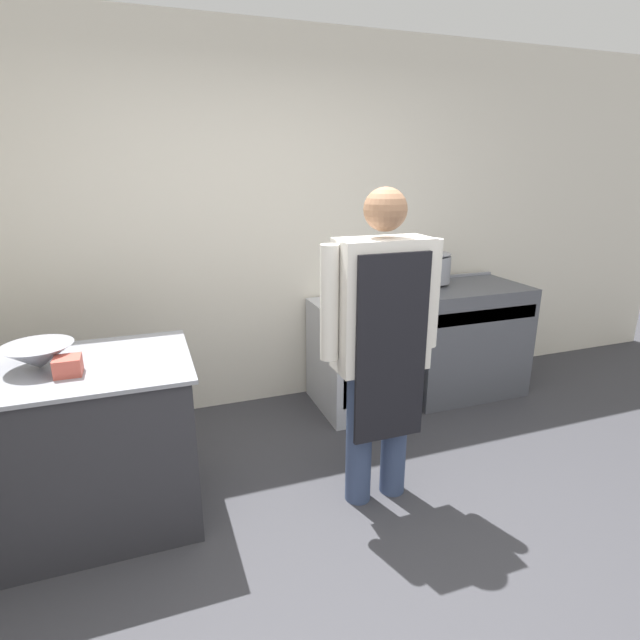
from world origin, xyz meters
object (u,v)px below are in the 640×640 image
mixing_bowl (39,356)px  stock_pot (434,267)px  fridge_unit (361,356)px  person_cook (381,334)px  stove (460,339)px  plastic_tub (68,366)px

mixing_bowl → stock_pot: stock_pot is taller
fridge_unit → person_cook: bearing=-110.0°
stove → plastic_tub: 2.88m
stove → fridge_unit: (-0.86, 0.01, -0.04)m
person_cook → stock_pot: person_cook is taller
plastic_tub → stove: bearing=17.2°
stove → person_cook: person_cook is taller
stove → plastic_tub: (-2.72, -0.84, 0.47)m
mixing_bowl → stock_pot: size_ratio=1.25×
fridge_unit → plastic_tub: 2.10m
mixing_bowl → plastic_tub: mixing_bowl is taller
stove → mixing_bowl: (-2.85, -0.71, 0.48)m
person_cook → stock_pot: (1.03, 1.16, 0.07)m
fridge_unit → plastic_tub: bearing=-155.3°
plastic_tub → mixing_bowl: bearing=135.5°
person_cook → plastic_tub: size_ratio=14.50×
stove → stock_pot: size_ratio=3.74×
stove → plastic_tub: size_ratio=8.21×
stove → mixing_bowl: size_ratio=3.01×
fridge_unit → stock_pot: stock_pot is taller
stove → plastic_tub: plastic_tub is taller
fridge_unit → person_cook: 1.26m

